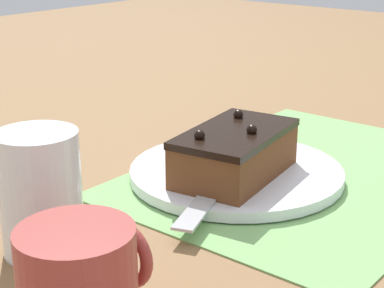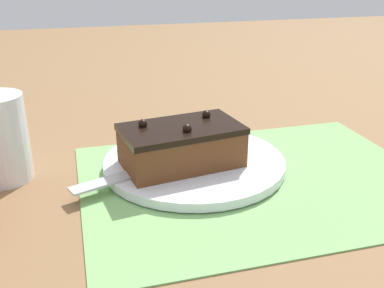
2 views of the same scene
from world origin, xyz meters
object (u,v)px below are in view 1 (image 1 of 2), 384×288
(cake_plate, at_px, (236,172))
(drinking_glass, at_px, (40,193))
(chocolate_cake, at_px, (235,153))
(coffee_mug, at_px, (80,280))
(serving_knife, at_px, (227,170))

(cake_plate, relative_size, drinking_glass, 2.18)
(chocolate_cake, height_order, drinking_glass, drinking_glass)
(chocolate_cake, relative_size, coffee_mug, 1.72)
(serving_knife, relative_size, drinking_glass, 1.93)
(cake_plate, bearing_deg, drinking_glass, 171.38)
(chocolate_cake, bearing_deg, drinking_glass, 167.56)
(chocolate_cake, relative_size, drinking_glass, 1.45)
(drinking_glass, height_order, coffee_mug, drinking_glass)
(chocolate_cake, relative_size, serving_knife, 0.75)
(cake_plate, xyz_separation_m, chocolate_cake, (-0.02, -0.01, 0.03))
(drinking_glass, relative_size, coffee_mug, 1.18)
(drinking_glass, bearing_deg, serving_knife, -10.36)
(cake_plate, height_order, chocolate_cake, chocolate_cake)
(cake_plate, distance_m, chocolate_cake, 0.04)
(serving_knife, distance_m, drinking_glass, 0.24)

